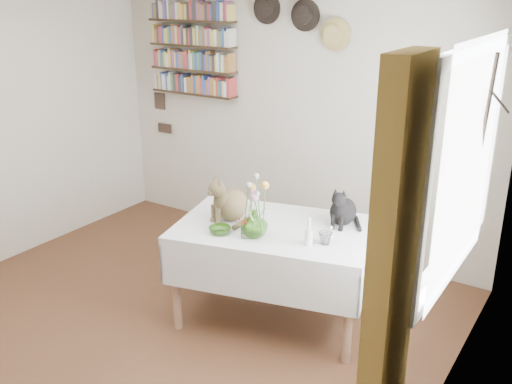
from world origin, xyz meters
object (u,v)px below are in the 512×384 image
Objects in this scene: flower_vase at (255,223)px; dining_table at (274,249)px; tabby_cat at (232,197)px; black_cat at (344,204)px; bookshelf_unit at (193,49)px.

dining_table is at bearing 82.93° from flower_vase.
tabby_cat reaches higher than black_cat.
flower_vase is at bearing -133.35° from black_cat.
bookshelf_unit is at bearing 139.19° from flower_vase.
dining_table is 0.37m from flower_vase.
flower_vase reaches higher than dining_table.
flower_vase is (0.31, -0.17, -0.08)m from tabby_cat.
dining_table is 0.62m from black_cat.
dining_table is 5.22× the size of black_cat.
dining_table is 2.50m from bookshelf_unit.
flower_vase is (-0.43, -0.55, -0.06)m from black_cat.
tabby_cat is at bearing -170.89° from dining_table.
tabby_cat reaches higher than flower_vase.
bookshelf_unit is at bearing 151.06° from black_cat.
tabby_cat is 0.36× the size of bookshelf_unit.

